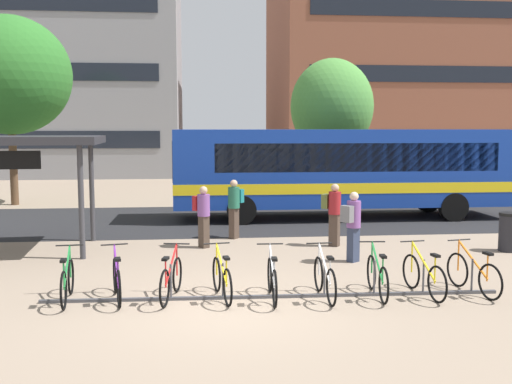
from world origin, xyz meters
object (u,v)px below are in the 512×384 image
parked_bicycle_green_0 (67,282)px  parked_bicycle_purple_1 (117,280)px  commuter_olive_pack_3 (333,210)px  parked_bicycle_green_6 (377,277)px  commuter_teal_pack_2 (235,205)px  street_tree_0 (9,75)px  parked_bicycle_yellow_7 (424,276)px  commuter_red_pack_0 (203,212)px  trash_bin (509,232)px  parked_bicycle_yellow_3 (222,279)px  commuter_grey_pack_1 (353,222)px  parked_bicycle_white_5 (325,279)px  parked_bicycle_red_2 (171,280)px  parked_bicycle_orange_8 (473,274)px  street_tree_1 (332,107)px  parked_bicycle_silver_4 (272,280)px  city_bus (340,169)px

parked_bicycle_green_0 → parked_bicycle_purple_1: 0.91m
commuter_olive_pack_3 → parked_bicycle_green_6: bearing=-57.4°
parked_bicycle_green_0 → commuter_teal_pack_2: 7.06m
commuter_teal_pack_2 → commuter_olive_pack_3: bearing=98.5°
parked_bicycle_purple_1 → street_tree_0: bearing=11.4°
parked_bicycle_purple_1 → parked_bicycle_yellow_7: same height
commuter_red_pack_0 → trash_bin: commuter_red_pack_0 is taller
parked_bicycle_yellow_3 → trash_bin: size_ratio=1.66×
commuter_grey_pack_1 → street_tree_0: bearing=96.5°
parked_bicycle_yellow_3 → parked_bicycle_white_5: same height
commuter_teal_pack_2 → parked_bicycle_red_2: bearing=22.1°
parked_bicycle_orange_8 → commuter_grey_pack_1: (-1.66, 2.91, 0.60)m
parked_bicycle_red_2 → street_tree_1: 16.53m
parked_bicycle_yellow_3 → commuter_teal_pack_2: commuter_teal_pack_2 is taller
parked_bicycle_red_2 → commuter_red_pack_0: (0.65, 4.88, 0.59)m
parked_bicycle_yellow_3 → parked_bicycle_yellow_7: size_ratio=1.00×
parked_bicycle_silver_4 → commuter_grey_pack_1: (2.34, 2.96, 0.60)m
parked_bicycle_silver_4 → commuter_grey_pack_1: bearing=-36.3°
parked_bicycle_red_2 → commuter_teal_pack_2: bearing=-3.6°
city_bus → parked_bicycle_yellow_3: (-4.67, -9.79, -1.39)m
parked_bicycle_purple_1 → commuter_grey_pack_1: size_ratio=0.99×
parked_bicycle_green_0 → parked_bicycle_red_2: 1.93m
parked_bicycle_green_6 → commuter_grey_pack_1: (0.29, 2.94, 0.60)m
parked_bicycle_green_6 → parked_bicycle_yellow_7: size_ratio=1.00×
parked_bicycle_yellow_7 → street_tree_0: size_ratio=0.22×
parked_bicycle_red_2 → parked_bicycle_yellow_7: 4.88m
parked_bicycle_green_0 → commuter_olive_pack_3: (6.16, 4.68, 0.62)m
trash_bin → street_tree_0: 20.05m
city_bus → trash_bin: size_ratio=11.68×
commuter_teal_pack_2 → commuter_olive_pack_3: commuter_teal_pack_2 is taller
parked_bicycle_yellow_3 → parked_bicycle_white_5: size_ratio=0.99×
parked_bicycle_red_2 → commuter_olive_pack_3: (4.22, 4.72, 0.62)m
city_bus → commuter_olive_pack_3: 5.28m
parked_bicycle_green_6 → trash_bin: trash_bin is taller
street_tree_0 → street_tree_1: size_ratio=1.25×
parked_bicycle_yellow_3 → parked_bicycle_green_6: size_ratio=0.99×
parked_bicycle_silver_4 → commuter_red_pack_0: 5.27m
parked_bicycle_red_2 → parked_bicycle_yellow_7: same height
trash_bin → parked_bicycle_white_5: bearing=-146.6°
parked_bicycle_red_2 → commuter_teal_pack_2: commuter_teal_pack_2 is taller
parked_bicycle_yellow_3 → street_tree_0: 17.62m
parked_bicycle_silver_4 → parked_bicycle_red_2: bearing=85.8°
parked_bicycle_red_2 → parked_bicycle_white_5: (2.91, -0.23, 0.00)m
parked_bicycle_green_0 → parked_bicycle_purple_1: (0.91, 0.00, 0.00)m
parked_bicycle_white_5 → commuter_olive_pack_3: 5.16m
parked_bicycle_orange_8 → commuter_teal_pack_2: (-4.32, 6.28, 0.62)m
city_bus → parked_bicycle_silver_4: 10.72m
parked_bicycle_red_2 → commuter_olive_pack_3: 6.37m
commuter_grey_pack_1 → city_bus: bearing=41.4°
parked_bicycle_white_5 → parked_bicycle_green_6: bearing=-89.0°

